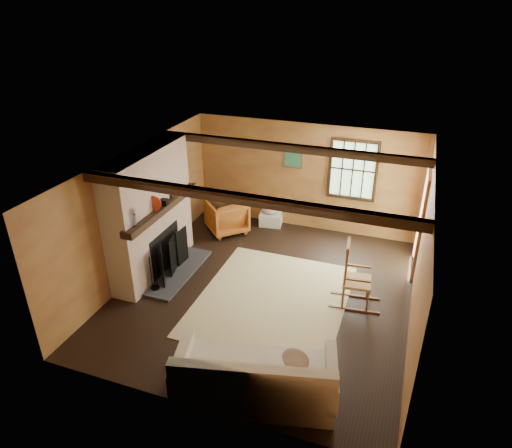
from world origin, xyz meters
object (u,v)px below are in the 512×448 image
at_px(sofa, 255,381).
at_px(rocking_chair, 355,279).
at_px(fireplace, 152,218).
at_px(armchair, 227,216).
at_px(laundry_basket, 271,219).

bearing_deg(sofa, rocking_chair, 57.37).
bearing_deg(fireplace, armchair, 71.03).
distance_m(sofa, armchair, 4.81).
height_order(laundry_basket, armchair, armchair).
xyz_separation_m(fireplace, armchair, (0.66, 1.93, -0.73)).
distance_m(rocking_chair, laundry_basket, 3.29).
height_order(rocking_chair, sofa, rocking_chair).
distance_m(laundry_basket, armchair, 1.07).
distance_m(fireplace, rocking_chair, 3.81).
relative_size(sofa, armchair, 2.74).
xyz_separation_m(sofa, laundry_basket, (-1.38, 4.89, -0.15)).
xyz_separation_m(rocking_chair, armchair, (-3.09, 1.75, -0.13)).
bearing_deg(rocking_chair, fireplace, 86.67).
bearing_deg(sofa, armchair, 104.08).
bearing_deg(fireplace, sofa, -39.03).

